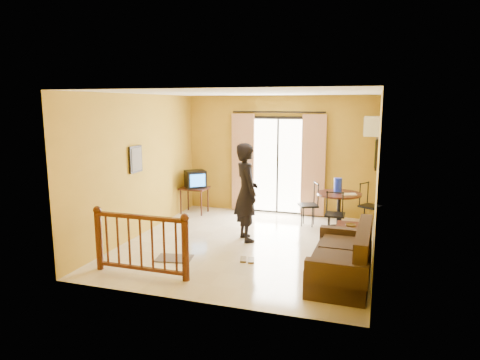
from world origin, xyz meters
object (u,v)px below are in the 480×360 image
(standing_person, at_px, (246,192))
(dining_table, at_px, (339,201))
(coffee_table, at_px, (350,236))
(television, at_px, (195,179))
(sofa, at_px, (345,261))

(standing_person, bearing_deg, dining_table, -86.45)
(dining_table, relative_size, standing_person, 0.49)
(coffee_table, bearing_deg, television, 156.09)
(television, bearing_deg, dining_table, -44.10)
(television, relative_size, dining_table, 0.67)
(sofa, bearing_deg, television, 142.17)
(sofa, distance_m, standing_person, 2.52)
(standing_person, bearing_deg, television, 12.74)
(television, relative_size, sofa, 0.34)
(television, bearing_deg, standing_person, -81.48)
(sofa, bearing_deg, coffee_table, 91.58)
(dining_table, height_order, standing_person, standing_person)
(standing_person, bearing_deg, sofa, -161.40)
(coffee_table, bearing_deg, dining_table, 103.30)
(dining_table, height_order, coffee_table, dining_table)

